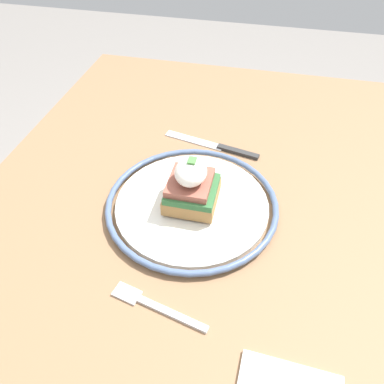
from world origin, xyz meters
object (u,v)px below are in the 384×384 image
(knife, at_px, (219,147))
(fork, at_px, (154,306))
(plate, at_px, (192,204))
(sandwich, at_px, (192,186))

(knife, bearing_deg, fork, 176.28)
(plate, xyz_separation_m, knife, (0.17, -0.01, -0.01))
(fork, bearing_deg, plate, -2.51)
(sandwich, height_order, fork, sandwich)
(plate, relative_size, knife, 1.45)
(plate, height_order, fork, plate)
(plate, height_order, knife, plate)
(plate, bearing_deg, sandwich, 155.49)
(fork, height_order, knife, knife)
(sandwich, bearing_deg, fork, 177.59)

